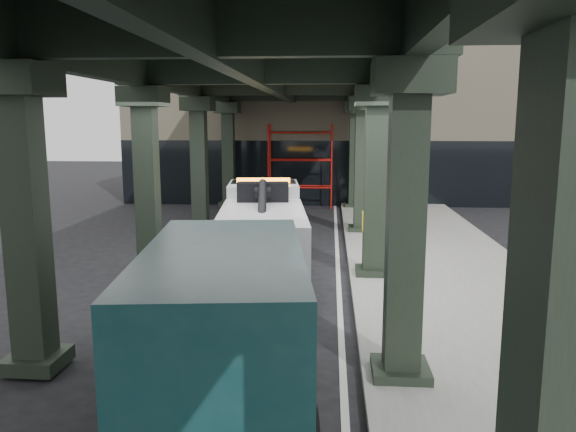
% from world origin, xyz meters
% --- Properties ---
extents(ground, '(90.00, 90.00, 0.00)m').
position_xyz_m(ground, '(0.00, 0.00, 0.00)').
color(ground, black).
rests_on(ground, ground).
extents(sidewalk, '(5.00, 40.00, 0.15)m').
position_xyz_m(sidewalk, '(4.50, 2.00, 0.07)').
color(sidewalk, gray).
rests_on(sidewalk, ground).
extents(lane_stripe, '(0.12, 38.00, 0.01)m').
position_xyz_m(lane_stripe, '(1.70, 2.00, 0.01)').
color(lane_stripe, silver).
rests_on(lane_stripe, ground).
extents(viaduct, '(7.40, 32.00, 6.40)m').
position_xyz_m(viaduct, '(-0.40, 2.00, 5.46)').
color(viaduct, black).
rests_on(viaduct, ground).
extents(building, '(22.00, 10.00, 8.00)m').
position_xyz_m(building, '(2.00, 20.00, 4.00)').
color(building, '#C6B793').
rests_on(building, ground).
extents(scaffolding, '(3.08, 0.88, 4.00)m').
position_xyz_m(scaffolding, '(0.00, 14.64, 2.11)').
color(scaffolding, '#AC140D').
rests_on(scaffolding, ground).
extents(tow_truck, '(2.92, 7.86, 2.52)m').
position_xyz_m(tow_truck, '(-0.43, 2.97, 1.23)').
color(tow_truck, black).
rests_on(tow_truck, ground).
extents(towed_van, '(2.93, 6.12, 2.40)m').
position_xyz_m(towed_van, '(-0.04, -4.78, 1.29)').
color(towed_van, '#113B3D').
rests_on(towed_van, ground).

